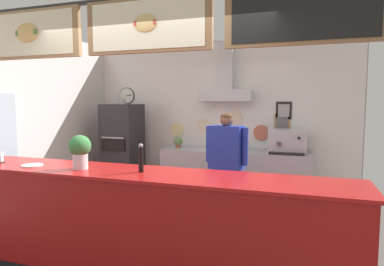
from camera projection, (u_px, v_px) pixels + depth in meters
The scene contains 12 objects.
ground_plane at pixel (159, 256), 3.77m from camera, with size 6.47×6.47×0.00m, color #514C47.
back_wall_assembly at pixel (216, 114), 5.97m from camera, with size 4.85×3.06×2.81m.
service_counter at pixel (138, 225), 3.26m from camera, with size 4.11×0.67×1.06m.
back_prep_counter at pixel (235, 176), 5.77m from camera, with size 2.52×0.63×0.90m.
pizza_oven at pixel (123, 150), 6.14m from camera, with size 0.60×0.66×1.78m.
shop_worker at pixel (226, 170), 4.36m from camera, with size 0.58×0.30×1.58m.
espresso_machine at pixel (287, 141), 5.42m from camera, with size 0.60×0.47×0.38m.
potted_rosemary at pixel (239, 143), 5.73m from camera, with size 0.16×0.16×0.20m.
potted_thyme at pixel (178, 142), 6.04m from camera, with size 0.17×0.17×0.20m.
pepper_grinder at pixel (141, 158), 3.19m from camera, with size 0.05×0.05×0.27m.
basil_vase at pixel (80, 151), 3.33m from camera, with size 0.22×0.22×0.34m.
condiment_plate at pixel (32, 165), 3.51m from camera, with size 0.21×0.21×0.01m.
Camera 1 is at (1.50, -3.32, 1.73)m, focal length 31.46 mm.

